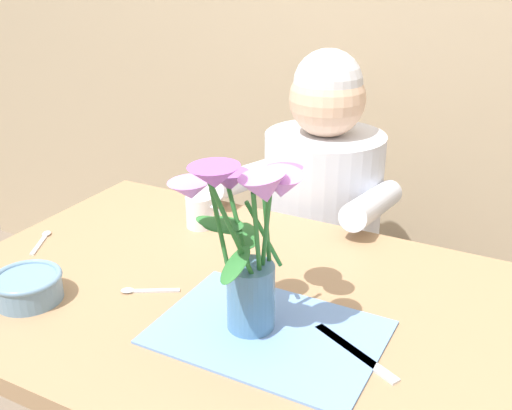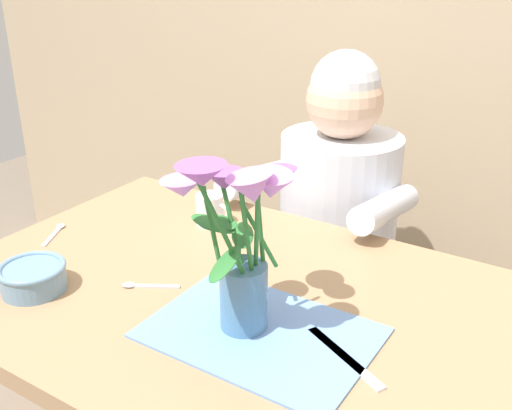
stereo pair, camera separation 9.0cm
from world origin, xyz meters
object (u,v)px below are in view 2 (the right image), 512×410
object	(u,v)px
ceramic_bowl	(33,277)
dinner_knife	(344,357)
ceramic_mug	(210,210)
flower_vase	(241,233)
seated_person	(335,246)

from	to	relation	value
ceramic_bowl	dinner_knife	size ratio (longest dim) A/B	0.72
dinner_knife	ceramic_mug	distance (m)	0.59
flower_vase	dinner_knife	xyz separation A→B (m)	(0.19, 0.02, -0.19)
ceramic_bowl	dinner_knife	world-z (taller)	ceramic_bowl
ceramic_bowl	ceramic_mug	bearing A→B (deg)	75.21
flower_vase	ceramic_bowl	size ratio (longest dim) A/B	2.55
flower_vase	ceramic_mug	bearing A→B (deg)	133.85
flower_vase	dinner_knife	size ratio (longest dim) A/B	1.83
ceramic_mug	ceramic_bowl	bearing A→B (deg)	-104.79
ceramic_bowl	ceramic_mug	xyz separation A→B (m)	(0.12, 0.44, 0.01)
dinner_knife	ceramic_mug	size ratio (longest dim) A/B	2.04
dinner_knife	ceramic_bowl	bearing A→B (deg)	-141.19
seated_person	ceramic_bowl	size ratio (longest dim) A/B	8.35
seated_person	flower_vase	size ratio (longest dim) A/B	3.27
seated_person	dinner_knife	distance (m)	0.79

